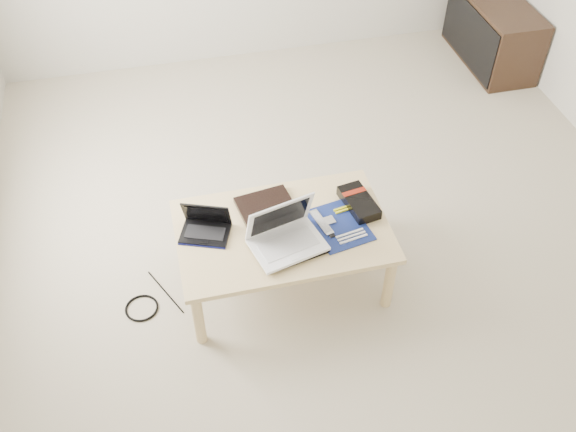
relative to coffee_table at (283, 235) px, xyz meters
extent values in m
plane|color=#B5A792|center=(0.34, 0.39, -0.35)|extent=(4.00, 4.00, 0.00)
cube|color=beige|center=(0.34, -1.66, 0.95)|extent=(4.00, 0.10, 2.60)
cube|color=#D1B37E|center=(0.00, 0.00, 0.03)|extent=(1.10, 0.70, 0.03)
cylinder|color=#D1B37E|center=(-0.50, -0.30, -0.17)|extent=(0.06, 0.06, 0.37)
cylinder|color=#D1B37E|center=(0.50, -0.30, -0.17)|extent=(0.06, 0.06, 0.37)
cylinder|color=#D1B37E|center=(-0.50, 0.30, -0.17)|extent=(0.06, 0.06, 0.37)
cylinder|color=#D1B37E|center=(0.50, 0.30, -0.17)|extent=(0.06, 0.06, 0.37)
cube|color=#392617|center=(2.12, 1.84, -0.10)|extent=(0.40, 0.90, 0.50)
cube|color=black|center=(1.92, 1.84, -0.10)|extent=(0.02, 0.86, 0.44)
cube|color=black|center=(-0.05, 0.16, 0.06)|extent=(0.32, 0.28, 0.03)
cube|color=black|center=(-0.39, 0.06, 0.06)|extent=(0.29, 0.25, 0.02)
cube|color=black|center=(-0.40, 0.05, 0.07)|extent=(0.22, 0.16, 0.00)
cube|color=black|center=(-0.42, -0.01, 0.07)|extent=(0.06, 0.04, 0.00)
cube|color=black|center=(-0.37, 0.11, 0.14)|extent=(0.25, 0.14, 0.16)
cube|color=black|center=(-0.37, 0.10, 0.14)|extent=(0.21, 0.12, 0.13)
cube|color=#0C1046|center=(-0.42, -0.02, 0.05)|extent=(0.23, 0.10, 0.01)
cube|color=black|center=(-0.03, 0.05, 0.05)|extent=(0.31, 0.27, 0.01)
cube|color=white|center=(-0.03, 0.05, 0.06)|extent=(0.25, 0.21, 0.00)
cube|color=#ABABAF|center=(0.21, -0.01, 0.06)|extent=(0.09, 0.20, 0.02)
cube|color=#A5A4AA|center=(0.21, -0.01, 0.07)|extent=(0.07, 0.16, 0.00)
cube|color=black|center=(0.01, -0.13, 0.06)|extent=(0.37, 0.30, 0.02)
cube|color=white|center=(-0.01, -0.14, 0.08)|extent=(0.40, 0.33, 0.02)
cube|color=silver|center=(0.00, -0.14, 0.09)|extent=(0.31, 0.20, 0.00)
cube|color=white|center=(0.02, -0.23, 0.09)|extent=(0.08, 0.05, 0.00)
cube|color=white|center=(-0.03, -0.05, 0.20)|extent=(0.36, 0.16, 0.23)
cube|color=black|center=(-0.03, -0.06, 0.20)|extent=(0.31, 0.13, 0.18)
cube|color=#0C1853|center=(0.29, -0.04, 0.05)|extent=(0.32, 0.38, 0.01)
cube|color=#ABABAF|center=(0.25, -0.01, 0.06)|extent=(0.06, 0.06, 0.01)
cube|color=yellow|center=(0.35, 0.07, 0.06)|extent=(0.11, 0.03, 0.01)
cube|color=yellow|center=(0.35, 0.05, 0.06)|extent=(0.11, 0.03, 0.01)
cube|color=silver|center=(0.33, -0.12, 0.06)|extent=(0.16, 0.04, 0.01)
cube|color=silver|center=(0.33, -0.14, 0.06)|extent=(0.16, 0.04, 0.01)
cube|color=silver|center=(0.33, -0.16, 0.06)|extent=(0.16, 0.04, 0.01)
cube|color=black|center=(0.23, -0.11, 0.06)|extent=(0.03, 0.03, 0.01)
cube|color=black|center=(0.43, 0.07, 0.08)|extent=(0.18, 0.29, 0.06)
cube|color=maroon|center=(0.42, 0.13, 0.11)|extent=(0.14, 0.06, 0.00)
torus|color=black|center=(-0.13, -0.02, 0.05)|extent=(0.12, 0.12, 0.01)
torus|color=black|center=(-0.79, -0.03, -0.35)|extent=(0.18, 0.18, 0.01)
cylinder|color=black|center=(-0.65, 0.05, -0.35)|extent=(0.17, 0.33, 0.01)
camera|label=1|loc=(-0.50, -2.23, 2.44)|focal=40.00mm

